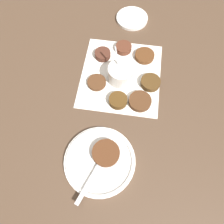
{
  "coord_description": "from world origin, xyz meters",
  "views": [
    {
      "loc": [
        -0.46,
        -0.01,
        0.63
      ],
      "look_at": [
        -0.17,
        0.01,
        0.02
      ],
      "focal_mm": 35.0,
      "sensor_mm": 36.0,
      "label": 1
    }
  ],
  "objects": [
    {
      "name": "fritter_on_plate",
      "position": [
        -0.3,
        0.02,
        0.03
      ],
      "size": [
        0.08,
        0.08,
        0.01
      ],
      "color": "#512D19",
      "rests_on": "serving_plate"
    },
    {
      "name": "ground_plane",
      "position": [
        0.0,
        0.0,
        0.0
      ],
      "size": [
        4.0,
        4.0,
        0.0
      ],
      "primitive_type": "plane",
      "color": "#4C3828"
    },
    {
      "name": "sauce_bowl",
      "position": [
        -0.04,
        0.0,
        0.03
      ],
      "size": [
        0.09,
        0.08,
        0.12
      ],
      "color": "white",
      "rests_on": "napkin"
    },
    {
      "name": "fritter_6",
      "position": [
        0.09,
        0.0,
        0.01
      ],
      "size": [
        0.06,
        0.06,
        0.02
      ],
      "color": "#532B1C",
      "rests_on": "napkin"
    },
    {
      "name": "fritter_0",
      "position": [
        0.05,
        0.07,
        0.01
      ],
      "size": [
        0.06,
        0.06,
        0.02
      ],
      "color": "#49271C",
      "rests_on": "napkin"
    },
    {
      "name": "fritter_4",
      "position": [
        -0.12,
        -0.07,
        0.01
      ],
      "size": [
        0.07,
        0.07,
        0.02
      ],
      "color": "#4C2E1A",
      "rests_on": "napkin"
    },
    {
      "name": "fritter_1",
      "position": [
        0.06,
        -0.08,
        0.01
      ],
      "size": [
        0.07,
        0.07,
        0.02
      ],
      "color": "#533018",
      "rests_on": "napkin"
    },
    {
      "name": "fritter_5",
      "position": [
        -0.13,
        0.0,
        0.01
      ],
      "size": [
        0.06,
        0.06,
        0.02
      ],
      "color": "#4B3115",
      "rests_on": "napkin"
    },
    {
      "name": "extra_saucer",
      "position": [
        0.25,
        -0.02,
        0.01
      ],
      "size": [
        0.12,
        0.12,
        0.01
      ],
      "color": "white",
      "rests_on": "ground_plane"
    },
    {
      "name": "fritter_3",
      "position": [
        -0.07,
        0.08,
        0.01
      ],
      "size": [
        0.06,
        0.06,
        0.01
      ],
      "color": "#4F2F1B",
      "rests_on": "napkin"
    },
    {
      "name": "napkin",
      "position": [
        -0.02,
        -0.0,
        0.0
      ],
      "size": [
        0.3,
        0.28,
        0.0
      ],
      "color": "white",
      "rests_on": "ground_plane"
    },
    {
      "name": "fork",
      "position": [
        -0.34,
        0.03,
        0.02
      ],
      "size": [
        0.18,
        0.09,
        0.0
      ],
      "color": "silver",
      "rests_on": "serving_plate"
    },
    {
      "name": "fritter_2",
      "position": [
        -0.05,
        -0.1,
        0.01
      ],
      "size": [
        0.07,
        0.07,
        0.02
      ],
      "color": "#483016",
      "rests_on": "napkin"
    },
    {
      "name": "serving_plate",
      "position": [
        -0.33,
        0.03,
        0.01
      ],
      "size": [
        0.2,
        0.2,
        0.02
      ],
      "color": "white",
      "rests_on": "ground_plane"
    }
  ]
}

